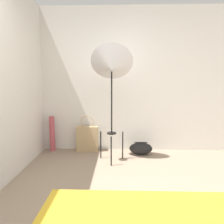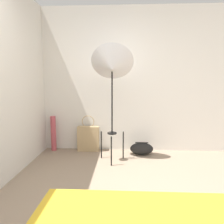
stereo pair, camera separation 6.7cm
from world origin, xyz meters
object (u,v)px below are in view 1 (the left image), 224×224
object	(u,v)px
photo_umbrella	(112,67)
tote_bag	(87,138)
paper_roll	(52,134)
duffel_bag	(141,149)

from	to	relation	value
photo_umbrella	tote_bag	size ratio (longest dim) A/B	2.78
photo_umbrella	paper_roll	xyz separation A→B (m)	(-1.12, 0.47, -1.19)
photo_umbrella	duffel_bag	size ratio (longest dim) A/B	4.57
duffel_bag	paper_roll	size ratio (longest dim) A/B	0.63
photo_umbrella	paper_roll	distance (m)	1.70
photo_umbrella	duffel_bag	distance (m)	1.53
duffel_bag	tote_bag	bearing A→B (deg)	170.66
photo_umbrella	duffel_bag	world-z (taller)	photo_umbrella
tote_bag	paper_roll	bearing A→B (deg)	-179.44
photo_umbrella	paper_roll	world-z (taller)	photo_umbrella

